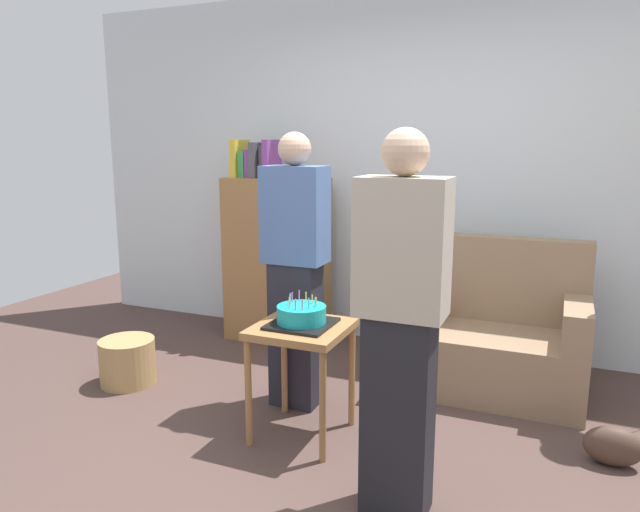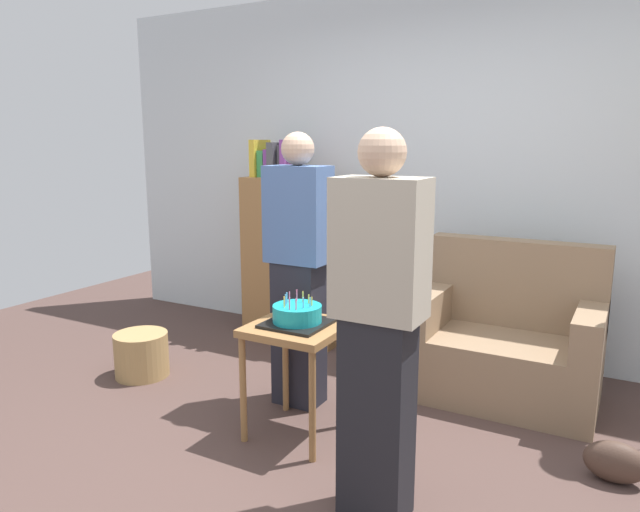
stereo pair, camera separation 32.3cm
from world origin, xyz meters
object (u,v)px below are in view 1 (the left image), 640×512
(couch, at_px, (495,337))
(side_table, at_px, (302,343))
(birthday_cake, at_px, (301,316))
(bookshelf, at_px, (276,256))
(person_blowing_candles, at_px, (296,270))
(wicker_basket, at_px, (128,361))
(person_holding_cake, at_px, (400,326))
(handbag, at_px, (613,446))

(couch, height_order, side_table, couch)
(side_table, xyz_separation_m, birthday_cake, (-0.00, -0.00, 0.15))
(bookshelf, bearing_deg, birthday_cake, -58.05)
(side_table, bearing_deg, person_blowing_candles, 119.66)
(side_table, bearing_deg, wicker_basket, 172.50)
(bookshelf, bearing_deg, side_table, -58.05)
(person_holding_cake, bearing_deg, couch, -93.66)
(couch, xyz_separation_m, wicker_basket, (-2.23, -0.88, -0.19))
(person_holding_cake, bearing_deg, handbag, -134.47)
(side_table, distance_m, wicker_basket, 1.41)
(couch, relative_size, side_table, 1.77)
(person_blowing_candles, bearing_deg, birthday_cake, -66.10)
(birthday_cake, bearing_deg, person_blowing_candles, 119.66)
(couch, height_order, bookshelf, bookshelf)
(bookshelf, distance_m, person_holding_cake, 2.35)
(person_holding_cake, bearing_deg, side_table, -29.24)
(birthday_cake, bearing_deg, side_table, 36.63)
(bookshelf, bearing_deg, person_blowing_candles, -57.29)
(birthday_cake, relative_size, person_blowing_candles, 0.20)
(couch, height_order, person_holding_cake, person_holding_cake)
(side_table, distance_m, person_holding_cake, 0.85)
(birthday_cake, distance_m, person_holding_cake, 0.80)
(bookshelf, bearing_deg, handbag, -23.61)
(bookshelf, height_order, side_table, bookshelf)
(couch, bearing_deg, birthday_cake, -129.72)
(wicker_basket, distance_m, handbag, 2.90)
(person_holding_cake, bearing_deg, wicker_basket, -12.24)
(side_table, distance_m, handbag, 1.63)
(handbag, bearing_deg, wicker_basket, -177.24)
(side_table, relative_size, handbag, 2.22)
(birthday_cake, bearing_deg, wicker_basket, 172.50)
(couch, xyz_separation_m, person_holding_cake, (-0.23, -1.51, 0.49))
(couch, relative_size, wicker_basket, 3.06)
(bookshelf, distance_m, wicker_basket, 1.39)
(birthday_cake, xyz_separation_m, person_holding_cake, (0.65, -0.44, 0.16))
(birthday_cake, height_order, person_holding_cake, person_holding_cake)
(couch, bearing_deg, person_blowing_candles, -146.41)
(side_table, relative_size, person_holding_cake, 0.38)
(bookshelf, height_order, wicker_basket, bookshelf)
(birthday_cake, relative_size, person_holding_cake, 0.20)
(wicker_basket, bearing_deg, handbag, 2.76)
(side_table, xyz_separation_m, handbag, (1.54, 0.32, -0.43))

